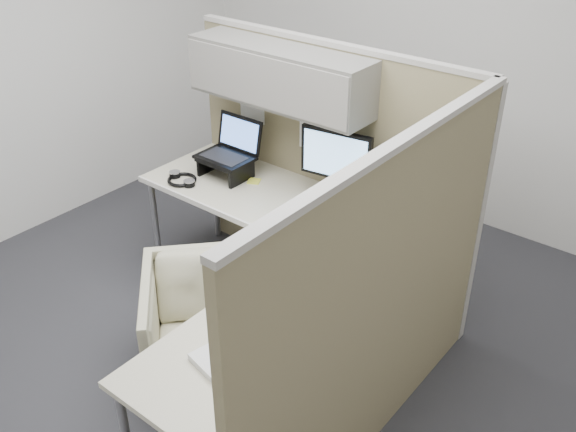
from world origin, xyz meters
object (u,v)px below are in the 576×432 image
Objects in this scene: monitor_left at (336,161)px; keyboard at (323,230)px; desk at (277,252)px; office_chair at (213,321)px.

keyboard is (0.15, -0.31, -0.26)m from monitor_left.
desk is 0.30m from keyboard.
office_chair is at bearing -105.46° from monitor_left.
desk is 0.51m from office_chair.
office_chair is at bearing -112.62° from desk.
monitor_left is 0.43m from keyboard.
monitor_left reaches higher than desk.
monitor_left is 0.96× the size of keyboard.
monitor_left is at bearing 113.49° from keyboard.
monitor_left reaches higher than keyboard.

